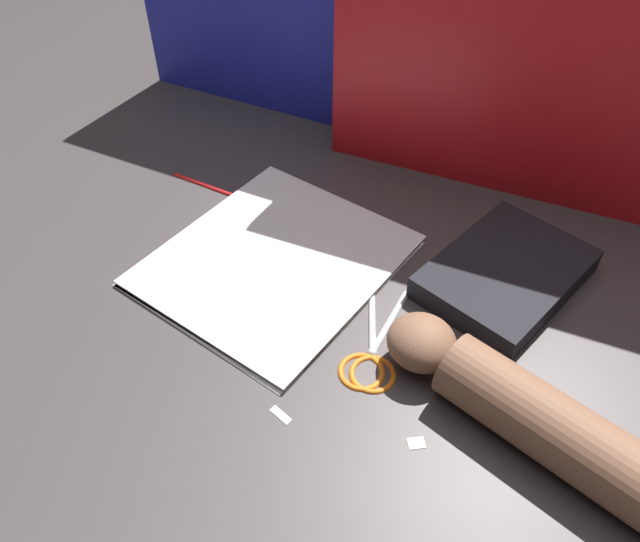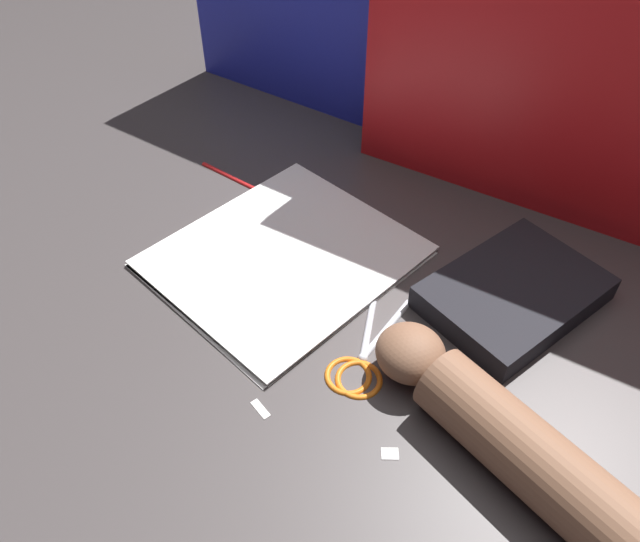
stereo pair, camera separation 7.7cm
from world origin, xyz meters
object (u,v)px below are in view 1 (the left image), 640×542
at_px(paper_stack, 275,260).
at_px(scissors, 371,354).
at_px(book_closed, 506,274).
at_px(hand_forearm, 523,409).

height_order(paper_stack, scissors, scissors).
bearing_deg(book_closed, paper_stack, -152.25).
bearing_deg(paper_stack, book_closed, 27.75).
bearing_deg(hand_forearm, book_closed, 116.70).
bearing_deg(paper_stack, scissors, -17.76).
bearing_deg(paper_stack, hand_forearm, -8.32).
xyz_separation_m(paper_stack, scissors, (0.20, -0.06, -0.00)).
xyz_separation_m(scissors, hand_forearm, (0.18, 0.01, 0.03)).
relative_size(paper_stack, scissors, 1.91).
bearing_deg(book_closed, scissors, -111.01).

